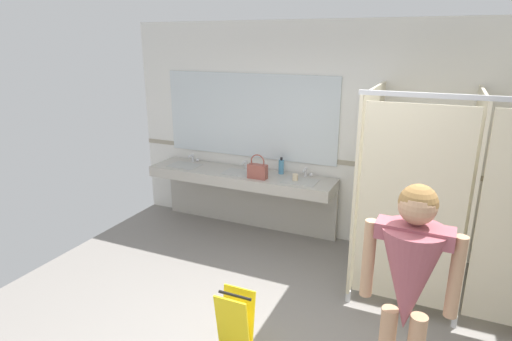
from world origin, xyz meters
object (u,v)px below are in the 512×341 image
object	(u,v)px
handbag	(258,170)
paper_cup	(295,177)
soap_dispenser	(281,167)
wet_floor_sign	(235,326)
person_standing	(409,279)

from	to	relation	value
handbag	paper_cup	bearing A→B (deg)	12.87
soap_dispenser	paper_cup	xyz separation A→B (m)	(0.26, -0.20, -0.05)
handbag	soap_dispenser	bearing A→B (deg)	56.44
paper_cup	wet_floor_sign	bearing A→B (deg)	-83.05
person_standing	paper_cup	size ratio (longest dim) A/B	20.03
soap_dispenser	wet_floor_sign	world-z (taller)	soap_dispenser
paper_cup	wet_floor_sign	world-z (taller)	paper_cup
person_standing	paper_cup	distance (m)	2.71
soap_dispenser	wet_floor_sign	distance (m)	2.53
wet_floor_sign	person_standing	bearing A→B (deg)	-1.80
handbag	paper_cup	distance (m)	0.48
soap_dispenser	paper_cup	bearing A→B (deg)	-37.08
person_standing	handbag	world-z (taller)	person_standing
person_standing	paper_cup	world-z (taller)	person_standing
person_standing	wet_floor_sign	xyz separation A→B (m)	(-1.25, 0.04, -0.77)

